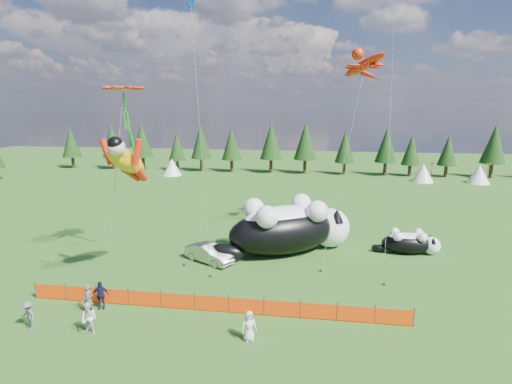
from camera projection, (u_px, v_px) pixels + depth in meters
ground at (224, 288)px, 25.66m from camera, size 160.00×160.00×0.00m
safety_fence at (212, 303)px, 22.65m from camera, size 22.06×0.06×1.10m
tree_line at (282, 150)px, 68.29m from camera, size 90.00×4.00×8.00m
festival_tents at (349, 171)px, 62.44m from camera, size 50.00×3.20×2.80m
cat_large at (290, 227)px, 31.52m from camera, size 11.02×8.22×4.37m
cat_small at (410, 242)px, 31.51m from camera, size 5.26×1.94×1.90m
car at (209, 253)px, 29.82m from camera, size 4.20×3.19×1.33m
spectator_a at (88, 299)px, 22.47m from camera, size 0.62×0.42×1.66m
spectator_b at (89, 319)px, 20.33m from camera, size 0.87×0.54×1.73m
spectator_c at (100, 295)px, 22.92m from camera, size 1.08×0.75×1.67m
spectator_d at (28, 315)px, 20.86m from camera, size 1.11×0.90×1.53m
spectator_e at (249, 326)px, 19.80m from camera, size 0.91×0.81×1.57m
superhero_kite at (127, 161)px, 24.36m from camera, size 4.34×5.92×10.45m
gecko_kite at (364, 65)px, 32.43m from camera, size 6.41×11.54×17.00m
flower_kite at (123, 91)px, 26.58m from camera, size 3.28×7.03×13.57m
diamond_kite_a at (192, 22)px, 29.11m from camera, size 3.09×6.20×19.91m
diamond_kite_b at (394, 16)px, 28.47m from camera, size 1.03×7.59×20.43m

